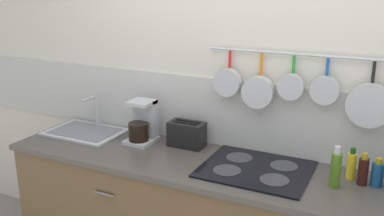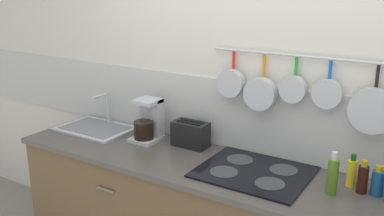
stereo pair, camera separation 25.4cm
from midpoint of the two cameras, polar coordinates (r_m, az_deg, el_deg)
name	(u,v)px [view 2 (the right image)]	position (r m, az deg, el deg)	size (l,w,h in m)	color
wall_back	(264,96)	(2.72, 12.25, 1.53)	(7.20, 0.16, 2.60)	silver
countertop	(237,175)	(2.54, 8.88, -8.82)	(3.07, 0.63, 0.03)	#4C4742
sink_basin	(96,127)	(3.24, -10.55, -2.52)	(0.54, 0.38, 0.25)	#B7BABF
coffee_maker	(148,123)	(2.96, -3.40, -2.03)	(0.18, 0.21, 0.29)	#B7BABF
toaster	(190,134)	(2.85, 2.35, -3.54)	(0.25, 0.13, 0.17)	black
cooktop	(254,172)	(2.54, 11.14, -8.42)	(0.62, 0.52, 0.01)	black
bottle_cooking_wine	(333,176)	(2.38, 21.22, -8.48)	(0.06, 0.06, 0.23)	#4C721E
bottle_vinegar	(352,172)	(2.51, 23.32, -7.93)	(0.05, 0.05, 0.18)	yellow
bottle_hot_sauce	(363,179)	(2.46, 24.62, -8.62)	(0.05, 0.05, 0.18)	#33140F
bottle_olive_oil	(378,182)	(2.47, 26.30, -8.94)	(0.06, 0.06, 0.16)	navy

